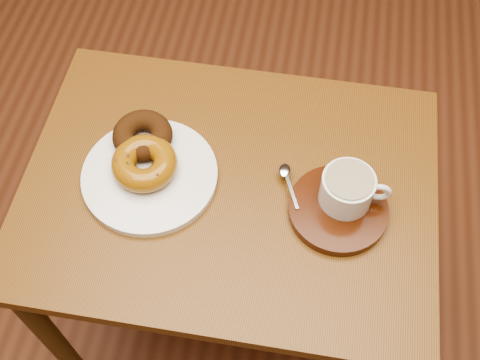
% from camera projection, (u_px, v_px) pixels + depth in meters
% --- Properties ---
extents(cafe_table, '(0.72, 0.54, 0.68)m').
position_uv_depth(cafe_table, '(230.00, 214.00, 1.14)').
color(cafe_table, brown).
rests_on(cafe_table, ground).
extents(donut_plate, '(0.28, 0.28, 0.01)m').
position_uv_depth(donut_plate, '(150.00, 175.00, 1.05)').
color(donut_plate, white).
rests_on(donut_plate, cafe_table).
extents(donut_cinnamon, '(0.13, 0.13, 0.04)m').
position_uv_depth(donut_cinnamon, '(143.00, 136.00, 1.06)').
color(donut_cinnamon, '#351C0A').
rests_on(donut_cinnamon, donut_plate).
extents(donut_caramel, '(0.13, 0.13, 0.04)m').
position_uv_depth(donut_caramel, '(144.00, 163.00, 1.03)').
color(donut_caramel, '#8A580F').
rests_on(donut_caramel, donut_plate).
extents(saucer, '(0.21, 0.21, 0.02)m').
position_uv_depth(saucer, '(338.00, 209.00, 1.01)').
color(saucer, '#361507').
rests_on(saucer, cafe_table).
extents(coffee_cup, '(0.12, 0.09, 0.06)m').
position_uv_depth(coffee_cup, '(348.00, 189.00, 0.99)').
color(coffee_cup, white).
rests_on(coffee_cup, saucer).
extents(teaspoon, '(0.04, 0.09, 0.01)m').
position_uv_depth(teaspoon, '(286.00, 174.00, 1.04)').
color(teaspoon, silver).
rests_on(teaspoon, saucer).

